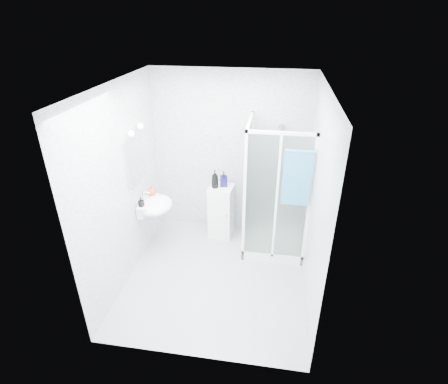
% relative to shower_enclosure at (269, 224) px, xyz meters
% --- Properties ---
extents(room, '(2.40, 2.60, 2.60)m').
position_rel_shower_enclosure_xyz_m(room, '(-0.67, -0.77, 0.85)').
color(room, silver).
rests_on(room, ground).
extents(shower_enclosure, '(0.90, 0.95, 2.00)m').
position_rel_shower_enclosure_xyz_m(shower_enclosure, '(0.00, 0.00, 0.00)').
color(shower_enclosure, white).
rests_on(shower_enclosure, ground).
extents(wall_basin, '(0.46, 0.56, 0.35)m').
position_rel_shower_enclosure_xyz_m(wall_basin, '(-1.66, -0.32, 0.35)').
color(wall_basin, white).
rests_on(wall_basin, ground).
extents(mirror, '(0.02, 0.60, 0.70)m').
position_rel_shower_enclosure_xyz_m(mirror, '(-1.85, -0.32, 1.05)').
color(mirror, white).
rests_on(mirror, room).
extents(vanity_lights, '(0.10, 0.40, 0.08)m').
position_rel_shower_enclosure_xyz_m(vanity_lights, '(-1.80, -0.32, 1.47)').
color(vanity_lights, silver).
rests_on(vanity_lights, room).
extents(wall_hooks, '(0.23, 0.06, 0.03)m').
position_rel_shower_enclosure_xyz_m(wall_hooks, '(-0.92, 0.49, 1.17)').
color(wall_hooks, silver).
rests_on(wall_hooks, room).
extents(storage_cabinet, '(0.39, 0.40, 0.88)m').
position_rel_shower_enclosure_xyz_m(storage_cabinet, '(-0.77, 0.26, -0.01)').
color(storage_cabinet, white).
rests_on(storage_cabinet, ground).
extents(hand_towel, '(0.36, 0.05, 0.76)m').
position_rel_shower_enclosure_xyz_m(hand_towel, '(0.31, -0.40, 0.99)').
color(hand_towel, teal).
rests_on(hand_towel, shower_enclosure).
extents(shampoo_bottle_a, '(0.12, 0.12, 0.29)m').
position_rel_shower_enclosure_xyz_m(shampoo_bottle_a, '(-0.86, 0.22, 0.57)').
color(shampoo_bottle_a, black).
rests_on(shampoo_bottle_a, storage_cabinet).
extents(shampoo_bottle_b, '(0.13, 0.14, 0.24)m').
position_rel_shower_enclosure_xyz_m(shampoo_bottle_b, '(-0.74, 0.30, 0.55)').
color(shampoo_bottle_b, '#0F0C49').
rests_on(shampoo_bottle_b, storage_cabinet).
extents(soap_dispenser_orange, '(0.14, 0.14, 0.16)m').
position_rel_shower_enclosure_xyz_m(soap_dispenser_orange, '(-1.74, -0.15, 0.50)').
color(soap_dispenser_orange, '#CF4418').
rests_on(soap_dispenser_orange, wall_basin).
extents(soap_dispenser_black, '(0.08, 0.08, 0.14)m').
position_rel_shower_enclosure_xyz_m(soap_dispenser_black, '(-1.78, -0.48, 0.48)').
color(soap_dispenser_black, black).
rests_on(soap_dispenser_black, wall_basin).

